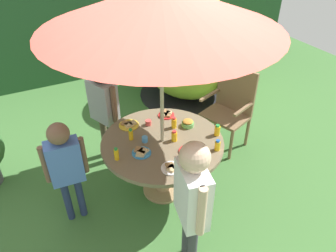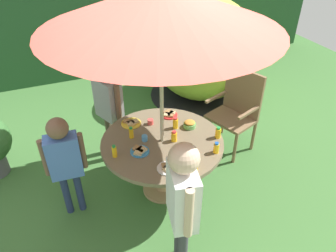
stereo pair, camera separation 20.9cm
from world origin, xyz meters
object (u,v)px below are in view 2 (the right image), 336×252
Objects in this scene: juice_bottle_front_edge at (174,136)px; juice_bottle_spot_b at (175,123)px; plate_far_right at (140,151)px; juice_bottle_center_back at (218,133)px; juice_bottle_back_edge at (131,133)px; plate_far_left at (187,152)px; plate_center_front at (131,123)px; child_in_blue_shirt at (64,156)px; juice_bottle_mid_right at (195,165)px; plate_near_right at (168,168)px; patio_umbrella at (160,7)px; dome_tent at (204,50)px; cup_far at (145,138)px; juice_bottle_spot_a at (114,151)px; juice_bottle_near_left at (216,148)px; cup_near at (150,122)px; snack_bowl at (190,124)px; child_in_grey_shirt at (108,99)px; plate_mid_left at (169,114)px; garden_table at (162,150)px; child_in_white_shirt at (183,196)px; wooden_chair at (237,107)px.

juice_bottle_front_edge is 0.23m from juice_bottle_spot_b.
plate_far_right is 0.82m from juice_bottle_center_back.
plate_far_left is at bearing -46.13° from juice_bottle_back_edge.
plate_center_front is at bearing 117.76° from plate_far_left.
child_in_blue_shirt reaches higher than juice_bottle_mid_right.
plate_far_right is (-0.16, 0.32, 0.00)m from plate_near_right.
plate_center_front is 1.07× the size of plate_far_left.
patio_umbrella is 1.58m from child_in_blue_shirt.
plate_far_right is (-1.67, -1.89, -0.08)m from dome_tent.
child_in_blue_shirt is 0.97m from plate_near_right.
cup_far is (-0.27, 0.12, -0.02)m from juice_bottle_front_edge.
juice_bottle_near_left is at bearing -18.55° from juice_bottle_spot_a.
juice_bottle_center_back is at bearing 15.53° from plate_far_left.
cup_near is at bearing 82.49° from plate_near_right.
snack_bowl reaches higher than plate_near_right.
child_in_grey_shirt is 10.16× the size of juice_bottle_spot_b.
plate_mid_left is (0.24, 0.40, -1.29)m from patio_umbrella.
patio_umbrella is 1.37m from juice_bottle_center_back.
plate_mid_left is at bearing 58.74° from garden_table.
cup_far is (0.02, 0.95, -0.13)m from child_in_white_shirt.
dome_tent is 17.83× the size of juice_bottle_front_edge.
plate_center_front is at bearing 157.31° from cup_near.
juice_bottle_spot_a is (-1.05, 0.10, 0.00)m from juice_bottle_center_back.
juice_bottle_back_edge reaches higher than plate_near_right.
plate_mid_left is at bearing 102.15° from juice_bottle_near_left.
juice_bottle_spot_a is (-0.40, 0.35, 0.05)m from plate_near_right.
plate_center_front is 1.85× the size of juice_bottle_front_edge.
juice_bottle_center_back is at bearing -16.99° from patio_umbrella.
juice_bottle_center_back is at bearing -33.64° from child_in_white_shirt.
cup_near is (0.49, 0.38, -0.03)m from juice_bottle_spot_a.
dome_tent is 11.38× the size of plate_mid_left.
patio_umbrella is 2.08× the size of wooden_chair.
wooden_chair reaches higher than garden_table.
dome_tent is at bearing -18.97° from child_in_white_shirt.
patio_umbrella is at bearing 137.86° from juice_bottle_near_left.
child_in_white_shirt is 10.27× the size of juice_bottle_spot_a.
plate_far_right is at bearing -97.22° from plate_center_front.
juice_bottle_spot_a reaches higher than garden_table.
snack_bowl is (0.70, -0.70, -0.09)m from child_in_grey_shirt.
juice_bottle_front_edge is 1.95× the size of cup_far.
juice_bottle_spot_a reaches higher than plate_center_front.
juice_bottle_mid_right is at bearing -24.50° from child_in_blue_shirt.
juice_bottle_near_left is at bearing -63.73° from wooden_chair.
wooden_chair reaches higher than juice_bottle_center_back.
plate_far_left is at bearing -97.76° from plate_mid_left.
child_in_blue_shirt reaches higher than wooden_chair.
juice_bottle_front_edge is at bearing -147.21° from snack_bowl.
juice_bottle_spot_a is (-1.67, -0.50, 0.18)m from wooden_chair.
plate_far_right is 1.73× the size of juice_bottle_mid_right.
plate_center_front is 0.49m from juice_bottle_spot_b.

